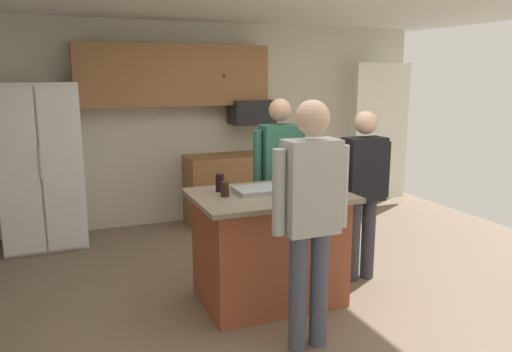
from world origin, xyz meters
The scene contains 16 objects.
floor centered at (0.00, 0.00, 0.00)m, with size 7.04×7.04×0.00m, color #7F6B56.
back_wall centered at (0.00, 2.80, 1.30)m, with size 6.40×0.10×2.60m, color beige.
french_door_window_panel centered at (2.60, 2.40, 1.10)m, with size 0.90×0.06×2.00m, color white.
cabinet_run_upper centered at (-0.40, 2.60, 1.93)m, with size 2.40×0.38×0.75m.
cabinet_run_lower centered at (0.60, 2.48, 0.45)m, with size 1.80×0.63×0.90m.
refrigerator centered at (-2.00, 2.38, 0.93)m, with size 0.87×0.76×1.86m.
microwave_over_range centered at (0.60, 2.50, 1.45)m, with size 0.56×0.40×0.32m, color black.
kitchen_island centered at (-0.19, 0.10, 0.49)m, with size 1.29×0.93×0.96m.
person_elder_center centered at (0.80, 0.18, 0.93)m, with size 0.57×0.22×1.62m.
person_guest_by_door centered at (0.24, 0.83, 0.99)m, with size 0.57×0.23×1.71m.
person_guest_right centered at (-0.24, -0.71, 1.04)m, with size 0.57×0.23×1.78m.
tumbler_amber centered at (-0.15, -0.12, 1.03)m, with size 0.06×0.06×0.14m.
glass_short_whisky centered at (0.04, 0.17, 1.03)m, with size 0.06×0.06×0.15m.
glass_stout_tall centered at (-0.58, 0.13, 1.02)m, with size 0.07×0.07×0.12m.
glass_pilsner centered at (-0.56, 0.32, 1.03)m, with size 0.07×0.07×0.15m.
serving_tray centered at (-0.25, 0.15, 0.98)m, with size 0.44×0.30×0.04m.
Camera 1 is at (-1.83, -3.62, 1.94)m, focal length 34.85 mm.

